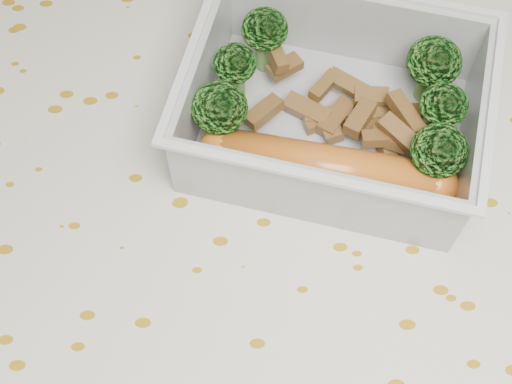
{
  "coord_description": "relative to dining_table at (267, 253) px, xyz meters",
  "views": [
    {
      "loc": [
        -0.01,
        -0.2,
        1.16
      ],
      "look_at": [
        -0.01,
        -0.01,
        0.78
      ],
      "focal_mm": 50.0,
      "sensor_mm": 36.0,
      "label": 1
    }
  ],
  "objects": [
    {
      "name": "dining_table",
      "position": [
        0.0,
        0.0,
        0.0
      ],
      "size": [
        1.4,
        0.9,
        0.75
      ],
      "color": "brown",
      "rests_on": "ground"
    },
    {
      "name": "meat_pile",
      "position": [
        0.05,
        0.05,
        0.11
      ],
      "size": [
        0.12,
        0.09,
        0.03
      ],
      "color": "brown",
      "rests_on": "lunch_container"
    },
    {
      "name": "tablecloth",
      "position": [
        0.0,
        0.0,
        0.05
      ],
      "size": [
        1.46,
        0.96,
        0.19
      ],
      "color": "beige",
      "rests_on": "dining_table"
    },
    {
      "name": "broccoli_florets",
      "position": [
        0.05,
        0.05,
        0.13
      ],
      "size": [
        0.17,
        0.12,
        0.05
      ],
      "color": "#608C3F",
      "rests_on": "lunch_container"
    },
    {
      "name": "lunch_container",
      "position": [
        0.04,
        0.05,
        0.11
      ],
      "size": [
        0.21,
        0.18,
        0.06
      ],
      "color": "silver",
      "rests_on": "tablecloth"
    },
    {
      "name": "sausage",
      "position": [
        0.03,
        0.01,
        0.11
      ],
      "size": [
        0.16,
        0.05,
        0.03
      ],
      "color": "#C1621C",
      "rests_on": "lunch_container"
    }
  ]
}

